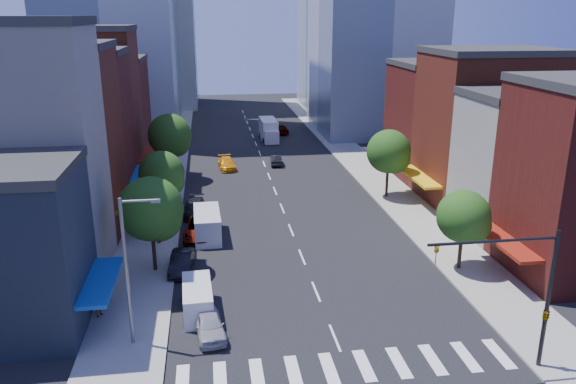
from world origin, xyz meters
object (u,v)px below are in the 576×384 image
cargo_van_far (207,225)px  pedestrian_far (158,231)px  cargo_van_near (198,300)px  parked_car_second (182,262)px  traffic_car_oncoming (276,160)px  parked_car_front (209,324)px  pedestrian_near (98,303)px  parked_car_third (201,228)px  parked_car_rear (195,208)px  box_truck (269,130)px  taxi (227,163)px  traffic_car_far (281,129)px

cargo_van_far → pedestrian_far: 4.24m
pedestrian_far → cargo_van_near: bearing=27.4°
parked_car_second → traffic_car_oncoming: 32.46m
parked_car_front → pedestrian_near: size_ratio=2.29×
cargo_van_far → pedestrian_near: size_ratio=3.08×
parked_car_third → traffic_car_oncoming: parked_car_third is taller
parked_car_rear → box_truck: bearing=74.1°
parked_car_third → pedestrian_far: size_ratio=2.96×
taxi → cargo_van_far: bearing=-101.3°
parked_car_third → traffic_car_far: parked_car_third is taller
box_truck → parked_car_third: bearing=-105.7°
parked_car_second → parked_car_third: 6.87m
traffic_car_oncoming → cargo_van_far: bearing=73.9°
cargo_van_far → traffic_car_oncoming: bearing=68.0°
pedestrian_near → pedestrian_far: 12.37m
cargo_van_near → taxi: size_ratio=0.98×
cargo_van_far → box_truck: box_truck is taller
parked_car_front → parked_car_third: size_ratio=0.72×
cargo_van_near → box_truck: 53.66m
parked_car_rear → box_truck: 35.08m
parked_car_rear → parked_car_second: bearing=-91.4°
parked_car_front → parked_car_second: bearing=94.4°
parked_car_front → cargo_van_near: bearing=97.4°
traffic_car_far → pedestrian_far: (-16.41, -44.53, 0.37)m
parked_car_rear → parked_car_front: bearing=-84.6°
pedestrian_near → pedestrian_far: (2.83, 12.04, 0.08)m
traffic_car_oncoming → pedestrian_far: bearing=66.4°
cargo_van_near → cargo_van_far: 13.20m
taxi → parked_car_front: bearing=-98.7°
parked_car_front → cargo_van_far: size_ratio=0.74×
cargo_van_near → pedestrian_far: pedestrian_far is taller
taxi → parked_car_second: bearing=-103.8°
traffic_car_far → traffic_car_oncoming: bearing=73.2°
taxi → box_truck: bearing=61.6°
parked_car_second → traffic_car_oncoming: bearing=75.6°
box_truck → pedestrian_near: (-16.77, -52.26, -0.43)m
parked_car_second → cargo_van_far: size_ratio=0.78×
box_truck → cargo_van_far: bearing=-104.8°
parked_car_second → traffic_car_oncoming: size_ratio=1.12×
parked_car_third → box_truck: box_truck is taller
parked_car_rear → box_truck: box_truck is taller
cargo_van_near → pedestrian_near: size_ratio=2.58×
pedestrian_far → pedestrian_near: bearing=-1.3°
parked_car_front → taxi: size_ratio=0.87×
traffic_car_far → parked_car_front: bearing=70.9°
parked_car_rear → traffic_car_far: (13.42, 37.63, 0.05)m
parked_car_front → box_truck: 56.15m
taxi → pedestrian_near: (-9.58, -35.76, 0.37)m
parked_car_rear → pedestrian_far: bearing=-111.1°
parked_car_third → cargo_van_near: bearing=-85.2°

